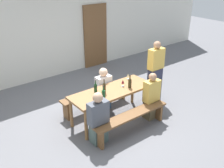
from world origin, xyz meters
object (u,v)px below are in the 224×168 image
object	(u,v)px
bench_far	(96,95)
wine_bottle_3	(103,95)
wine_bottle_2	(130,83)
standing_host	(155,73)
wooden_door	(96,36)
wine_glass_0	(128,75)
seated_guest_near_0	(98,120)
tasting_table	(112,94)
seated_guest_near_1	(151,97)
wine_glass_1	(123,82)
wine_bottle_1	(104,88)
seated_guest_far_0	(104,90)
bench_near	(131,118)
wine_bottle_0	(96,88)

from	to	relation	value
bench_far	wine_bottle_3	world-z (taller)	wine_bottle_3
wine_bottle_2	standing_host	size ratio (longest dim) A/B	0.20
wooden_door	wine_bottle_3	world-z (taller)	wooden_door
wine_glass_0	seated_guest_near_0	bearing A→B (deg)	-152.52
tasting_table	bench_far	world-z (taller)	tasting_table
wine_glass_0	seated_guest_near_0	xyz separation A→B (m)	(-1.42, -0.74, -0.32)
seated_guest_near_0	tasting_table	bearing A→B (deg)	-55.49
wooden_door	bench_far	bearing A→B (deg)	-125.05
tasting_table	seated_guest_near_1	size ratio (longest dim) A/B	1.73
wine_glass_1	seated_guest_near_1	size ratio (longest dim) A/B	0.14
wine_bottle_1	wine_bottle_2	bearing A→B (deg)	-13.29
wine_bottle_1	seated_guest_far_0	xyz separation A→B (m)	(0.36, 0.51, -0.35)
wooden_door	seated_guest_near_1	distance (m)	3.76
wine_glass_1	standing_host	bearing A→B (deg)	2.52
wine_bottle_3	seated_guest_near_1	world-z (taller)	seated_guest_near_1
wooden_door	wine_bottle_2	size ratio (longest dim) A/B	6.59
wine_bottle_1	wine_bottle_3	distance (m)	0.31
seated_guest_near_0	seated_guest_far_0	world-z (taller)	seated_guest_near_0
tasting_table	standing_host	world-z (taller)	standing_host
tasting_table	wine_glass_1	world-z (taller)	wine_glass_1
wine_bottle_1	seated_guest_near_1	distance (m)	1.14
wooden_door	wine_glass_0	world-z (taller)	wooden_door
wine_glass_0	seated_guest_far_0	distance (m)	0.70
tasting_table	standing_host	size ratio (longest dim) A/B	1.22
wine_bottle_2	seated_guest_far_0	size ratio (longest dim) A/B	0.29
bench_near	seated_guest_far_0	bearing A→B (deg)	83.32
wooden_door	wine_bottle_1	world-z (taller)	wooden_door
wooden_door	bench_near	bearing A→B (deg)	-114.49
wine_bottle_0	seated_guest_far_0	xyz separation A→B (m)	(0.50, 0.40, -0.35)
wine_glass_0	wine_bottle_1	bearing A→B (deg)	-165.28
wine_bottle_1	seated_guest_near_1	xyz separation A→B (m)	(0.96, -0.50, -0.33)
bench_near	seated_guest_near_0	distance (m)	0.77
tasting_table	bench_near	distance (m)	0.73
seated_guest_near_0	wine_bottle_3	bearing A→B (deg)	-50.98
wine_bottle_2	seated_guest_near_0	size ratio (longest dim) A/B	0.28
wine_bottle_0	wine_bottle_3	xyz separation A→B (m)	(-0.05, -0.35, 0.01)
wine_glass_1	seated_guest_near_1	xyz separation A→B (m)	(0.43, -0.51, -0.33)
tasting_table	wooden_door	bearing A→B (deg)	61.09
standing_host	wooden_door	bearing A→B (deg)	-95.04
wine_bottle_2	wine_glass_1	bearing A→B (deg)	115.32
bench_far	wine_bottle_1	world-z (taller)	wine_bottle_1
wine_bottle_1	seated_guest_near_0	distance (m)	0.80
wooden_door	seated_guest_far_0	xyz separation A→B (m)	(-1.57, -2.59, -0.54)
wooden_door	wine_glass_1	size ratio (longest dim) A/B	12.87
wooden_door	wine_glass_1	world-z (taller)	wooden_door
wine_glass_1	wine_bottle_1	bearing A→B (deg)	-178.72
wooden_door	wine_bottle_3	xyz separation A→B (m)	(-2.12, -3.34, -0.18)
bench_near	wine_glass_1	distance (m)	0.89
wooden_door	standing_host	size ratio (longest dim) A/B	1.31
wine_bottle_0	wine_bottle_1	size ratio (longest dim) A/B	0.94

